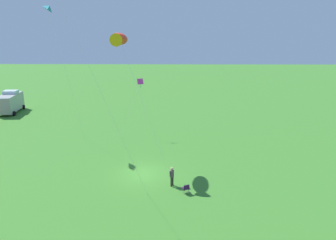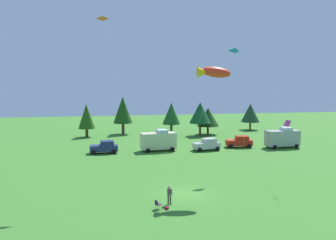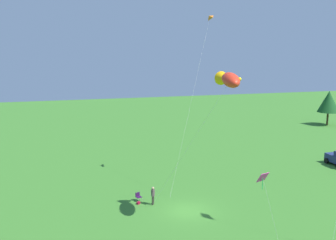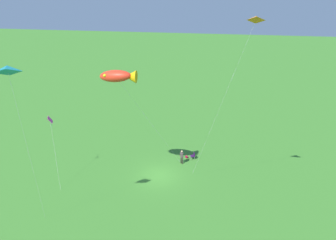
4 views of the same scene
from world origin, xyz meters
TOP-DOWN VIEW (x-y plane):
  - ground_plane at (0.00, 0.00)m, footprint 160.00×160.00m
  - person_kite_flyer at (-2.24, -2.71)m, footprint 0.54×0.47m
  - folding_chair at (-3.51, -3.86)m, footprint 0.62×0.62m
  - backpack_on_grass at (-2.72, -4.01)m, footprint 0.37×0.39m
  - car_navy_hatch at (-7.65, 22.62)m, footprint 4.23×2.26m
  - van_camper_beige at (0.73, 23.11)m, footprint 5.63×3.15m
  - car_silver_compact at (8.31, 22.11)m, footprint 4.42×2.73m
  - car_red_sedan at (14.35, 23.78)m, footprint 4.39×2.63m
  - van_motorhome_grey at (21.14, 22.25)m, footprint 5.53×2.89m
  - treeline_distant at (1.93, 39.66)m, footprint 58.71×10.49m
  - kite_large_fish at (3.18, 2.22)m, footprint 7.31×6.03m
  - kite_diamond_rainbow at (11.00, 1.18)m, footprint 1.57×3.03m
  - kite_delta_teal at (8.39, 10.12)m, footprint 1.90×2.97m
  - kite_delta_orange at (-7.85, 4.69)m, footprint 4.79×5.75m

SIDE VIEW (x-z plane):
  - ground_plane at x=0.00m, z-range 0.00..0.00m
  - backpack_on_grass at x=-2.72m, z-range 0.00..0.22m
  - folding_chair at x=-3.51m, z-range 0.08..0.90m
  - car_navy_hatch at x=-7.65m, z-range 0.00..1.89m
  - car_silver_compact at x=8.31m, z-range 0.00..1.89m
  - car_red_sedan at x=14.35m, z-range 0.00..1.89m
  - person_kite_flyer at x=-2.24m, z-range 0.15..1.89m
  - van_camper_beige at x=0.73m, z-range -0.03..3.31m
  - van_motorhome_grey at x=21.14m, z-range -0.03..3.31m
  - treeline_distant at x=1.93m, z-range 0.43..8.05m
  - kite_diamond_rainbow at x=11.00m, z-range 2.97..10.00m
  - kite_large_fish at x=3.18m, z-range 5.67..18.44m
  - kite_delta_teal at x=8.39m, z-range 7.22..22.59m
  - kite_delta_orange at x=-7.85m, z-range 8.52..26.46m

